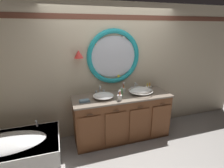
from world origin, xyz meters
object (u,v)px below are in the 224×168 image
Objects in this scene: sink_basin_left at (103,96)px; toiletry_basket at (148,87)px; toothbrush_holder_right at (124,89)px; sink_basin_right at (141,91)px; folded_hand_towel at (84,101)px; toothbrush_holder_left at (120,97)px; bathtub at (6,154)px; soap_dispenser at (122,92)px.

toiletry_basket is at bearing 12.70° from sink_basin_left.
sink_basin_right is at bearing -33.77° from toothbrush_holder_right.
toothbrush_holder_left is at bearing -12.10° from folded_hand_towel.
sink_basin_right is at bearing -141.82° from toiletry_basket.
bathtub is 3.33× the size of sink_basin_right.
soap_dispenser is at bearing 174.89° from sink_basin_right.
toothbrush_holder_left reaches higher than soap_dispenser.
folded_hand_towel is (-0.73, -0.08, -0.06)m from soap_dispenser.
toiletry_basket is at bearing 11.38° from folded_hand_towel.
folded_hand_towel is at bearing -172.62° from sink_basin_left.
toothbrush_holder_right reaches higher than soap_dispenser.
sink_basin_left is at bearing -167.30° from toiletry_basket.
toothbrush_holder_right is at bearing 56.06° from soap_dispenser.
folded_hand_towel is (-0.36, -0.05, -0.03)m from sink_basin_left.
toiletry_basket is (2.69, 0.52, 0.63)m from bathtub.
bathtub is 7.94× the size of toothbrush_holder_left.
sink_basin_right is 1.12m from folded_hand_towel.
bathtub is at bearing -167.33° from toothbrush_holder_right.
toothbrush_holder_left reaches higher than sink_basin_left.
soap_dispenser is at bearing 5.31° from sink_basin_left.
bathtub is 7.30× the size of toothbrush_holder_right.
toothbrush_holder_right is 1.75× the size of toiletry_basket.
toiletry_basket reaches higher than bathtub.
toothbrush_holder_left is (-0.51, -0.18, -0.01)m from sink_basin_right.
sink_basin_left is 0.51m from toothbrush_holder_right.
bathtub is 1.77m from sink_basin_left.
toothbrush_holder_right is at bearing 12.67° from bathtub.
bathtub is at bearing -176.76° from toothbrush_holder_left.
sink_basin_left is at bearing 9.88° from bathtub.
soap_dispenser reaches higher than toiletry_basket.
toothbrush_holder_right is 1.18× the size of folded_hand_towel.
sink_basin_right is (0.76, 0.00, 0.01)m from sink_basin_left.
folded_hand_towel is at bearing -177.63° from sink_basin_right.
soap_dispenser is at bearing -123.94° from toothbrush_holder_right.
sink_basin_right is at bearing 0.00° from sink_basin_left.
toothbrush_holder_right is at bearing 21.67° from sink_basin_left.
sink_basin_right is (2.38, 0.28, 0.66)m from bathtub.
folded_hand_towel is at bearing 10.58° from bathtub.
toothbrush_holder_right is at bearing -175.08° from toiletry_basket.
toothbrush_holder_left is 0.92× the size of toothbrush_holder_right.
toothbrush_holder_right is at bearing 58.60° from toothbrush_holder_left.
sink_basin_left reaches higher than folded_hand_towel.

